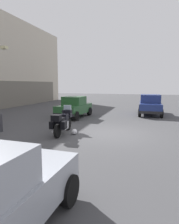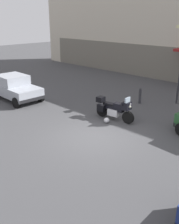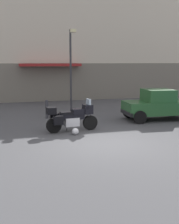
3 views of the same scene
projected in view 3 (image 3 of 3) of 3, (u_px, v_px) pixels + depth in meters
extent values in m
plane|color=#424244|center=(105.00, 144.00, 10.63)|extent=(80.00, 80.00, 0.00)
cube|color=beige|center=(48.00, 37.00, 22.47)|extent=(38.06, 2.40, 9.64)
cube|color=#6D675C|center=(52.00, 82.00, 21.89)|extent=(34.25, 0.12, 2.80)
cube|color=maroon|center=(50.00, 65.00, 21.22)|extent=(4.40, 1.10, 0.20)
cylinder|color=black|center=(90.00, 123.00, 12.76)|extent=(0.65, 0.20, 0.64)
cylinder|color=black|center=(54.00, 126.00, 12.17)|extent=(0.65, 0.20, 0.64)
cylinder|color=#B7B7BC|center=(90.00, 113.00, 12.68)|extent=(0.33, 0.10, 0.68)
cube|color=#B7B7BC|center=(72.00, 122.00, 12.43)|extent=(0.64, 0.46, 0.36)
cube|color=black|center=(71.00, 116.00, 12.39)|extent=(1.12, 0.38, 0.28)
cube|color=black|center=(78.00, 112.00, 12.47)|extent=(0.55, 0.39, 0.24)
cube|color=black|center=(67.00, 113.00, 12.30)|extent=(0.59, 0.35, 0.12)
cube|color=black|center=(88.00, 109.00, 12.61)|extent=(0.40, 0.47, 0.40)
cube|color=#8C9EAD|center=(88.00, 102.00, 12.58)|extent=(0.12, 0.41, 0.28)
sphere|color=#EAEACC|center=(91.00, 109.00, 12.68)|extent=(0.14, 0.14, 0.14)
cylinder|color=black|center=(86.00, 107.00, 12.57)|extent=(0.10, 0.62, 0.04)
cylinder|color=#B7B7BC|center=(57.00, 125.00, 12.42)|extent=(0.56, 0.14, 0.09)
cube|color=black|center=(55.00, 118.00, 12.43)|extent=(0.42, 0.24, 0.36)
cube|color=black|center=(58.00, 120.00, 11.91)|extent=(0.42, 0.24, 0.36)
cube|color=black|center=(51.00, 111.00, 12.03)|extent=(0.40, 0.43, 0.28)
cylinder|color=black|center=(67.00, 127.00, 12.59)|extent=(0.04, 0.13, 0.29)
sphere|color=silver|center=(75.00, 131.00, 11.92)|extent=(0.28, 0.28, 0.28)
cube|color=#235128|center=(158.00, 107.00, 14.91)|extent=(3.50, 1.80, 0.64)
cube|color=#235128|center=(158.00, 95.00, 14.81)|extent=(1.50, 1.53, 0.60)
cube|color=#8C9EAD|center=(170.00, 95.00, 14.94)|extent=(0.16, 1.33, 0.51)
cube|color=#8C9EAD|center=(146.00, 95.00, 14.67)|extent=(0.16, 1.33, 0.48)
cube|color=black|center=(127.00, 113.00, 14.61)|extent=(0.23, 1.56, 0.20)
cylinder|color=black|center=(173.00, 110.00, 15.93)|extent=(0.65, 0.27, 0.64)
cylinder|color=black|center=(129.00, 112.00, 15.42)|extent=(0.65, 0.27, 0.64)
cylinder|color=black|center=(140.00, 117.00, 14.00)|extent=(0.65, 0.27, 0.64)
cylinder|color=#2D2D33|center=(71.00, 71.00, 16.99)|extent=(0.12, 0.12, 4.73)
cylinder|color=#2D2D33|center=(72.00, 30.00, 16.28)|extent=(0.08, 0.70, 0.08)
cube|color=beige|center=(73.00, 31.00, 15.96)|extent=(0.28, 0.36, 0.16)
cylinder|color=#333338|center=(47.00, 110.00, 15.35)|extent=(0.16, 0.16, 0.90)
sphere|color=#333338|center=(47.00, 101.00, 15.27)|extent=(0.16, 0.16, 0.16)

